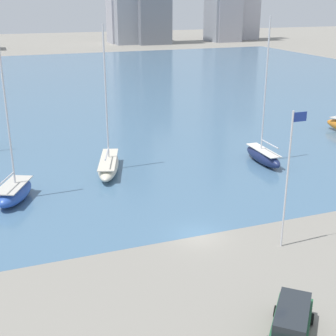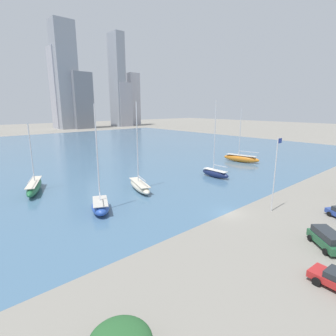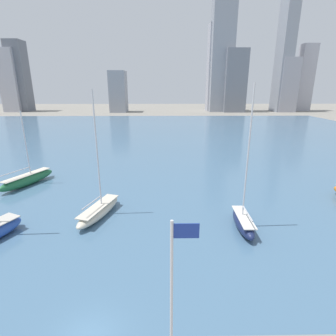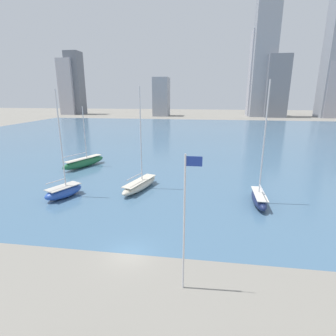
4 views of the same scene
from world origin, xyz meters
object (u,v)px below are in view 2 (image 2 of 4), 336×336
Objects in this scene: flag_pole at (275,172)px; sailboat_orange at (241,158)px; sailboat_blue at (100,205)px; sailboat_green at (34,187)px; sailboat_cream at (140,185)px; sailboat_navy at (215,173)px; parked_suv_green at (328,239)px.

flag_pole is 0.75× the size of sailboat_orange.
sailboat_green is at bearing 130.59° from sailboat_blue.
sailboat_cream is at bearing 49.79° from sailboat_blue.
sailboat_navy is at bearing -174.12° from sailboat_orange.
sailboat_orange is at bearing 13.38° from sailboat_green.
sailboat_green is 18.93m from sailboat_cream.
parked_suv_green is (-32.91, -32.51, -0.06)m from sailboat_orange.
sailboat_green is at bearing 126.02° from flag_pole.
sailboat_blue reaches higher than parked_suv_green.
sailboat_orange is 46.26m from parked_suv_green.
flag_pole is at bearing 100.28° from parked_suv_green.
sailboat_cream is at bearing -14.00° from sailboat_green.
parked_suv_green is at bearing -146.29° from sailboat_orange.
parked_suv_green is (-5.40, -9.16, -4.90)m from flag_pole.
sailboat_green is 0.81× the size of sailboat_blue.
flag_pole is 11.71m from parked_suv_green.
sailboat_blue reaches higher than sailboat_green.
sailboat_cream is 11.44m from sailboat_blue.
sailboat_navy reaches higher than sailboat_orange.
sailboat_green reaches higher than flag_pole.
sailboat_blue is 29.07m from parked_suv_green.
sailboat_blue is at bearing 159.29° from parked_suv_green.
flag_pole is 0.66× the size of sailboat_navy.
sailboat_blue reaches higher than flag_pole.
flag_pole is 25.76m from sailboat_blue.
flag_pole is at bearing -30.19° from sailboat_green.
sailboat_orange is (27.50, 23.35, -4.85)m from flag_pole.
parked_suv_green is (-14.36, -26.91, -0.01)m from sailboat_navy.
sailboat_cream is (-8.87, 21.19, -5.03)m from flag_pole.
sailboat_orange is at bearing 21.03° from sailboat_cream.
sailboat_cream is (-36.38, -2.17, -0.18)m from sailboat_orange.
sailboat_orange is 2.96× the size of parked_suv_green.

